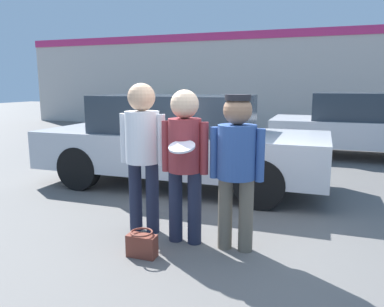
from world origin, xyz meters
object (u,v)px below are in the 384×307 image
person_right (237,159)px  shrub (162,114)px  parked_car_far (364,125)px  handbag (142,244)px  person_left (143,144)px  parked_car_near (179,140)px  person_middle_with_frisbee (185,154)px

person_right → shrub: (-5.44, 10.49, -0.44)m
parked_car_far → handbag: parked_car_far is taller
handbag → person_left: bearing=114.3°
parked_car_far → shrub: 8.43m
parked_car_near → handbag: 2.85m
person_left → person_middle_with_frisbee: bearing=-13.5°
parked_car_near → shrub: 9.18m
person_right → parked_car_far: 6.32m
parked_car_far → shrub: (-7.18, 4.42, -0.23)m
person_middle_with_frisbee → parked_car_near: size_ratio=0.35×
handbag → person_right: bearing=29.7°
person_middle_with_frisbee → person_right: person_middle_with_frisbee is taller
parked_car_near → parked_car_far: 5.03m
person_middle_with_frisbee → handbag: bearing=-120.2°
person_right → parked_car_far: (1.73, 6.08, -0.21)m
person_middle_with_frisbee → parked_car_far: bearing=69.3°
person_left → person_middle_with_frisbee: size_ratio=1.04×
shrub → parked_car_near: bearing=-64.4°
person_left → parked_car_near: bearing=99.9°
person_right → person_middle_with_frisbee: bearing=179.6°
shrub → handbag: size_ratio=3.60×
person_left → person_middle_with_frisbee: (0.56, -0.13, -0.06)m
person_left → parked_car_near: 2.12m
parked_car_far → parked_car_near: bearing=-129.8°
person_left → parked_car_near: person_left is taller
parked_car_far → shrub: bearing=148.4°
parked_car_near → handbag: (0.64, -2.70, -0.65)m
person_middle_with_frisbee → parked_car_far: person_middle_with_frisbee is taller
person_left → handbag: size_ratio=5.77×
person_middle_with_frisbee → person_right: size_ratio=1.03×
handbag → parked_car_near: bearing=103.4°
person_middle_with_frisbee → handbag: person_middle_with_frisbee is taller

